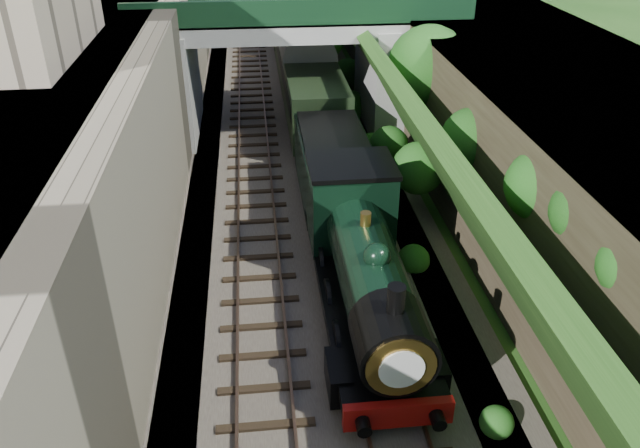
% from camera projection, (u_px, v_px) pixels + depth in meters
% --- Properties ---
extents(trackbed, '(10.00, 90.00, 0.20)m').
position_uv_depth(trackbed, '(295.00, 158.00, 30.27)').
color(trackbed, '#473F38').
rests_on(trackbed, ground).
extents(retaining_wall, '(1.00, 90.00, 7.00)m').
position_uv_depth(retaining_wall, '(172.00, 94.00, 28.05)').
color(retaining_wall, '#756B56').
rests_on(retaining_wall, ground).
extents(street_plateau_left, '(6.00, 90.00, 7.00)m').
position_uv_depth(street_plateau_left, '(92.00, 97.00, 27.72)').
color(street_plateau_left, '#262628').
rests_on(street_plateau_left, ground).
extents(street_plateau_right, '(8.00, 90.00, 6.25)m').
position_uv_depth(street_plateau_right, '(493.00, 91.00, 29.65)').
color(street_plateau_right, '#262628').
rests_on(street_plateau_right, ground).
extents(embankment_slope, '(4.64, 90.00, 6.40)m').
position_uv_depth(embankment_slope, '(404.00, 112.00, 28.47)').
color(embankment_slope, '#1E4714').
rests_on(embankment_slope, ground).
extents(track_left, '(2.50, 90.00, 0.20)m').
position_uv_depth(track_left, '(254.00, 157.00, 30.00)').
color(track_left, black).
rests_on(track_left, trackbed).
extents(track_right, '(2.50, 90.00, 0.20)m').
position_uv_depth(track_right, '(320.00, 154.00, 30.31)').
color(track_right, black).
rests_on(track_right, trackbed).
extents(road_bridge, '(16.00, 6.40, 7.25)m').
position_uv_depth(road_bridge, '(306.00, 54.00, 31.81)').
color(road_bridge, gray).
rests_on(road_bridge, ground).
extents(tree, '(3.60, 3.80, 6.60)m').
position_uv_depth(tree, '(429.00, 69.00, 27.44)').
color(tree, black).
rests_on(tree, ground).
extents(locomotive, '(3.10, 10.22, 3.83)m').
position_uv_depth(locomotive, '(365.00, 268.00, 18.82)').
color(locomotive, black).
rests_on(locomotive, trackbed).
extents(tender, '(2.70, 6.00, 3.05)m').
position_uv_depth(tender, '(333.00, 172.00, 25.30)').
color(tender, black).
rests_on(tender, trackbed).
extents(coach_front, '(2.90, 18.00, 3.70)m').
position_uv_depth(coach_front, '(306.00, 73.00, 35.93)').
color(coach_front, black).
rests_on(coach_front, trackbed).
extents(coach_middle, '(2.90, 18.00, 3.70)m').
position_uv_depth(coach_middle, '(286.00, 8.00, 52.12)').
color(coach_middle, black).
rests_on(coach_middle, trackbed).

